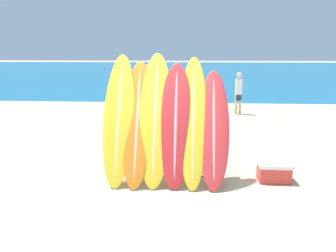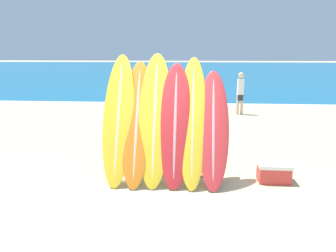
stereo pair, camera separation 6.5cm
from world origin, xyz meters
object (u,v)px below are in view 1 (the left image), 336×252
(surfboard_slot_2, at_px, (155,119))
(surfboard_slot_5, at_px, (214,129))
(surfboard_rack, at_px, (165,158))
(person_mid_beach, at_px, (149,85))
(cooler_box, at_px, (274,172))
(person_near_water, at_px, (131,113))
(surfboard_slot_3, at_px, (176,124))
(surfboard_slot_0, at_px, (119,119))
(person_far_left, at_px, (239,91))
(surfboard_slot_4, at_px, (193,121))
(surfboard_slot_1, at_px, (137,123))

(surfboard_slot_2, relative_size, surfboard_slot_5, 1.15)
(surfboard_rack, bearing_deg, surfboard_slot_2, 146.60)
(person_mid_beach, height_order, cooler_box, person_mid_beach)
(surfboard_rack, xyz_separation_m, surfboard_slot_2, (-0.17, 0.11, 0.67))
(surfboard_slot_2, height_order, person_near_water, surfboard_slot_2)
(surfboard_slot_3, bearing_deg, surfboard_slot_0, 176.96)
(person_near_water, distance_m, person_mid_beach, 5.49)
(person_mid_beach, bearing_deg, cooler_box, 98.87)
(person_mid_beach, distance_m, cooler_box, 8.01)
(surfboard_slot_0, relative_size, surfboard_slot_5, 1.14)
(surfboard_slot_5, xyz_separation_m, person_near_water, (-1.77, 1.97, -0.12))
(surfboard_slot_5, distance_m, person_mid_beach, 7.73)
(person_far_left, bearing_deg, surfboard_slot_3, 61.11)
(person_mid_beach, bearing_deg, surfboard_slot_3, 86.38)
(surfboard_slot_3, xyz_separation_m, surfboard_slot_4, (0.30, 0.04, 0.05))
(surfboard_rack, distance_m, surfboard_slot_0, 1.05)
(surfboard_rack, bearing_deg, person_mid_beach, 99.35)
(surfboard_slot_1, bearing_deg, cooler_box, 1.76)
(surfboard_slot_2, xyz_separation_m, surfboard_slot_4, (0.65, -0.01, -0.03))
(surfboard_slot_0, bearing_deg, surfboard_slot_3, -3.04)
(surfboard_slot_5, bearing_deg, surfboard_slot_1, 177.79)
(surfboard_rack, bearing_deg, surfboard_slot_0, 171.81)
(surfboard_slot_4, bearing_deg, cooler_box, 2.90)
(surfboard_slot_3, bearing_deg, surfboard_slot_1, 177.00)
(surfboard_slot_0, relative_size, person_near_water, 1.42)
(surfboard_slot_2, xyz_separation_m, person_far_left, (2.34, 6.49, -0.28))
(surfboard_slot_2, height_order, surfboard_slot_4, surfboard_slot_2)
(surfboard_slot_2, bearing_deg, person_near_water, 111.93)
(cooler_box, bearing_deg, surfboard_slot_1, -178.24)
(surfboard_rack, xyz_separation_m, person_mid_beach, (-1.23, 7.49, 0.52))
(surfboard_slot_1, bearing_deg, surfboard_slot_4, 0.07)
(surfboard_slot_4, xyz_separation_m, person_mid_beach, (-1.72, 7.39, -0.11))
(surfboard_slot_3, bearing_deg, surfboard_rack, -160.68)
(surfboard_slot_3, bearing_deg, surfboard_slot_4, 6.89)
(person_near_water, relative_size, person_mid_beach, 0.88)
(surfboard_slot_5, bearing_deg, person_far_left, 78.50)
(surfboard_slot_0, distance_m, surfboard_slot_4, 1.29)
(surfboard_slot_1, height_order, person_near_water, surfboard_slot_1)
(surfboard_slot_4, height_order, surfboard_slot_5, surfboard_slot_4)
(surfboard_rack, xyz_separation_m, surfboard_slot_0, (-0.81, 0.12, 0.66))
(surfboard_slot_5, distance_m, cooler_box, 1.35)
(cooler_box, bearing_deg, surfboard_slot_2, -178.39)
(surfboard_slot_1, relative_size, cooler_box, 3.74)
(surfboard_slot_2, height_order, person_far_left, surfboard_slot_2)
(person_near_water, distance_m, cooler_box, 3.47)
(surfboard_slot_4, distance_m, person_far_left, 6.72)
(surfboard_rack, height_order, person_mid_beach, person_mid_beach)
(surfboard_rack, bearing_deg, surfboard_slot_1, 168.46)
(surfboard_slot_2, bearing_deg, surfboard_slot_0, 179.75)
(surfboard_slot_1, relative_size, person_far_left, 1.36)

